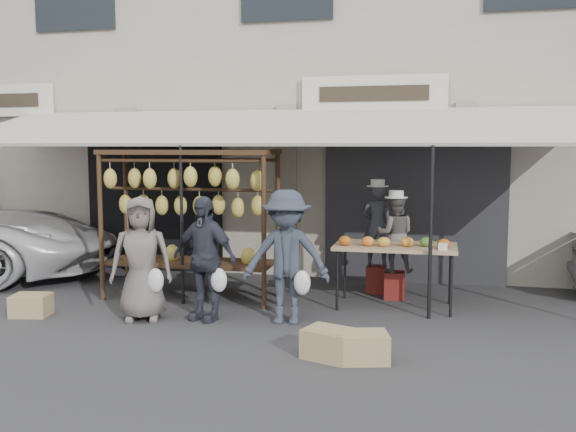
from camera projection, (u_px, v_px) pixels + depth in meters
The scene contains 15 objects.
ground_plane at pixel (222, 330), 8.00m from camera, with size 90.00×90.00×0.00m, color #2D2D30.
shophouse at pixel (319, 83), 13.89m from camera, with size 24.00×6.15×7.30m.
awning at pixel (269, 128), 9.93m from camera, with size 10.00×2.35×2.92m.
banana_rack at pixel (189, 195), 9.47m from camera, with size 2.60×0.90×2.24m.
produce_table at pixel (395, 247), 9.02m from camera, with size 1.70×0.90×1.04m.
vendor_left at pixel (377, 225), 9.96m from camera, with size 0.47×0.31×1.28m, color #323740.
vendor_right at pixel (396, 234), 9.55m from camera, with size 0.56×0.44×1.15m, color #615E5A.
customer_left at pixel (141, 259), 8.41m from camera, with size 0.80×0.52×1.64m, color #655B54.
customer_mid at pixel (204, 258), 8.42m from camera, with size 0.96×0.40×1.64m, color #303340.
customer_right at pixel (286, 257), 8.26m from camera, with size 1.12×0.64×1.74m, color #313846.
stool_left at pixel (376, 279), 10.05m from camera, with size 0.30×0.30×0.42m, color maroon.
stool_right at pixel (395, 285), 9.64m from camera, with size 0.29×0.29×0.41m, color maroon.
crate_near_a at pixel (330, 344), 6.93m from camera, with size 0.54×0.41×0.32m, color tan.
crate_near_b at pixel (363, 347), 6.83m from camera, with size 0.52×0.40×0.31m, color tan.
crate_far at pixel (31, 305), 8.67m from camera, with size 0.49×0.37×0.29m, color tan.
Camera 1 is at (2.59, -7.40, 2.29)m, focal length 40.00 mm.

